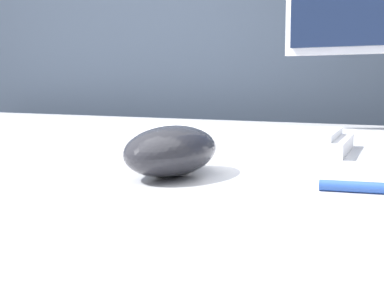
% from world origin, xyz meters
% --- Properties ---
extents(partition_panel, '(5.00, 0.03, 1.27)m').
position_xyz_m(partition_panel, '(0.00, 0.68, 0.63)').
color(partition_panel, '#333D4C').
rests_on(partition_panel, ground_plane).
extents(computer_mouse_near, '(0.07, 0.12, 0.04)m').
position_xyz_m(computer_mouse_near, '(-0.02, -0.11, 0.79)').
color(computer_mouse_near, '#232328').
rests_on(computer_mouse_near, desk).
extents(keyboard, '(0.44, 0.19, 0.02)m').
position_xyz_m(keyboard, '(-0.13, 0.08, 0.78)').
color(keyboard, silver).
rests_on(keyboard, desk).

